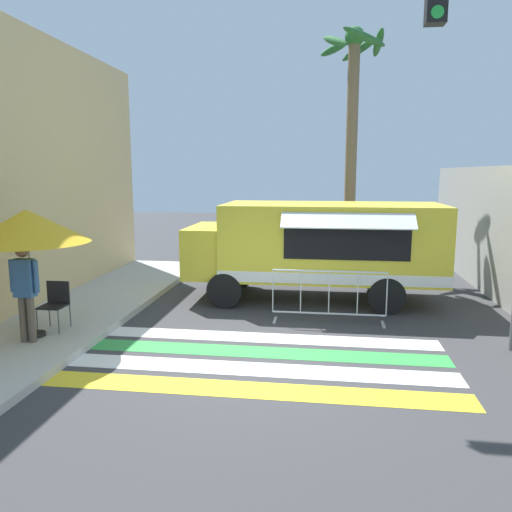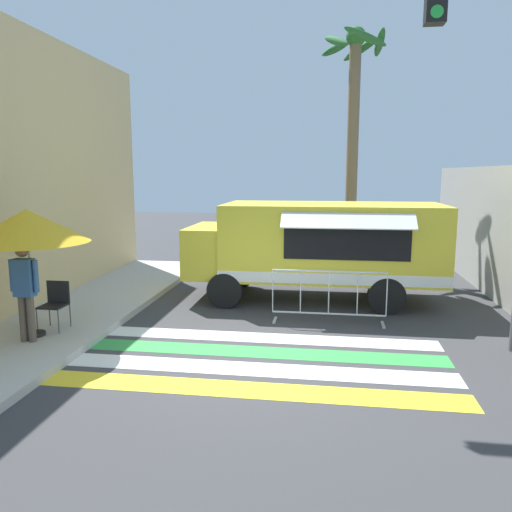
{
  "view_description": "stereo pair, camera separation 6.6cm",
  "coord_description": "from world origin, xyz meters",
  "views": [
    {
      "loc": [
        1.09,
        -7.81,
        3.04
      ],
      "look_at": [
        -0.36,
        2.66,
        1.28
      ],
      "focal_mm": 35.0,
      "sensor_mm": 36.0,
      "label": 1
    },
    {
      "loc": [
        1.16,
        -7.8,
        3.04
      ],
      "look_at": [
        -0.36,
        2.66,
        1.28
      ],
      "focal_mm": 35.0,
      "sensor_mm": 36.0,
      "label": 2
    }
  ],
  "objects": [
    {
      "name": "ground_plane",
      "position": [
        0.0,
        0.0,
        0.0
      ],
      "size": [
        60.0,
        60.0,
        0.0
      ],
      "primitive_type": "plane",
      "color": "#38383A"
    },
    {
      "name": "crosswalk_painted",
      "position": [
        0.0,
        -0.08,
        0.0
      ],
      "size": [
        6.4,
        2.84,
        0.01
      ],
      "color": "yellow",
      "rests_on": "ground_plane"
    },
    {
      "name": "food_truck",
      "position": [
        0.8,
        4.11,
        1.38
      ],
      "size": [
        5.99,
        2.78,
        2.33
      ],
      "color": "yellow",
      "rests_on": "ground_plane"
    },
    {
      "name": "traffic_signal_pole",
      "position": [
        3.47,
        1.0,
        4.6
      ],
      "size": [
        4.81,
        0.29,
        6.73
      ],
      "color": "#515456",
      "rests_on": "ground_plane"
    },
    {
      "name": "patio_umbrella",
      "position": [
        -4.05,
        0.19,
        2.13
      ],
      "size": [
        2.12,
        2.12,
        2.29
      ],
      "color": "black",
      "rests_on": "sidewalk_left"
    },
    {
      "name": "folding_chair",
      "position": [
        -3.88,
        0.66,
        0.68
      ],
      "size": [
        0.45,
        0.45,
        0.89
      ],
      "rotation": [
        0.0,
        0.0,
        0.25
      ],
      "color": "#4C4C51",
      "rests_on": "sidewalk_left"
    },
    {
      "name": "vendor_person",
      "position": [
        -3.97,
        -0.11,
        1.12
      ],
      "size": [
        0.53,
        0.23,
        1.72
      ],
      "rotation": [
        0.0,
        0.0,
        0.15
      ],
      "color": "brown",
      "rests_on": "sidewalk_left"
    },
    {
      "name": "barricade_front",
      "position": [
        1.2,
        2.18,
        0.55
      ],
      "size": [
        2.32,
        0.44,
        1.1
      ],
      "color": "#B7BABF",
      "rests_on": "ground_plane"
    },
    {
      "name": "palm_tree",
      "position": [
        1.85,
        8.46,
        4.91
      ],
      "size": [
        2.07,
        2.11,
        7.43
      ],
      "color": "#7A664C",
      "rests_on": "ground_plane"
    }
  ]
}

